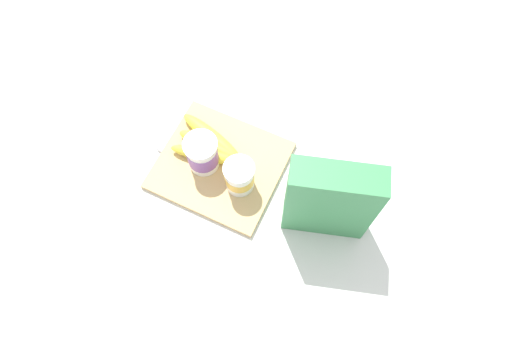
{
  "coord_description": "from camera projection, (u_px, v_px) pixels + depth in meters",
  "views": [
    {
      "loc": [
        -0.27,
        0.37,
        0.98
      ],
      "look_at": [
        -0.09,
        0.0,
        0.06
      ],
      "focal_mm": 32.03,
      "sensor_mm": 36.0,
      "label": 1
    }
  ],
  "objects": [
    {
      "name": "ground_plane",
      "position": [
        220.0,
        167.0,
        1.08
      ],
      "size": [
        2.4,
        2.4,
        0.0
      ],
      "primitive_type": "plane",
      "color": "silver"
    },
    {
      "name": "cutting_board",
      "position": [
        220.0,
        165.0,
        1.07
      ],
      "size": [
        0.28,
        0.25,
        0.01
      ],
      "primitive_type": "cube",
      "color": "tan",
      "rests_on": "ground_plane"
    },
    {
      "name": "cereal_box",
      "position": [
        330.0,
        201.0,
        0.91
      ],
      "size": [
        0.19,
        0.11,
        0.25
      ],
      "primitive_type": "cube",
      "rotation": [
        0.0,
        0.0,
        3.44
      ],
      "color": "#38844C",
      "rests_on": "ground_plane"
    },
    {
      "name": "yogurt_cup_front",
      "position": [
        239.0,
        177.0,
        1.01
      ],
      "size": [
        0.07,
        0.07,
        0.09
      ],
      "color": "white",
      "rests_on": "cutting_board"
    },
    {
      "name": "yogurt_cup_back",
      "position": [
        202.0,
        154.0,
        1.02
      ],
      "size": [
        0.08,
        0.08,
        0.1
      ],
      "color": "white",
      "rests_on": "cutting_board"
    },
    {
      "name": "banana_bunch",
      "position": [
        209.0,
        145.0,
        1.07
      ],
      "size": [
        0.19,
        0.12,
        0.03
      ],
      "color": "yellow",
      "rests_on": "cutting_board"
    },
    {
      "name": "spoon",
      "position": [
        154.0,
        142.0,
        1.1
      ],
      "size": [
        0.13,
        0.04,
        0.01
      ],
      "color": "silver",
      "rests_on": "ground_plane"
    }
  ]
}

